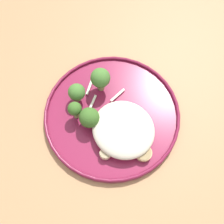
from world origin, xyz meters
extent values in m
plane|color=#2D2B28|center=(0.00, 0.00, 0.00)|extent=(6.00, 6.00, 0.00)
cube|color=#9E754C|center=(0.00, 0.00, 0.72)|extent=(1.40, 1.00, 0.04)
cylinder|color=maroon|center=(0.02, -0.04, 0.74)|extent=(0.29, 0.29, 0.01)
torus|color=maroon|center=(0.02, -0.04, 0.75)|extent=(0.29, 0.29, 0.01)
ellipsoid|color=beige|center=(0.06, -0.05, 0.77)|extent=(0.13, 0.12, 0.04)
cylinder|color=#E5C689|center=(0.02, -0.05, 0.76)|extent=(0.02, 0.02, 0.01)
cylinder|color=#958159|center=(0.02, -0.05, 0.77)|extent=(0.02, 0.02, 0.00)
cylinder|color=#DBB77A|center=(0.12, -0.05, 0.76)|extent=(0.03, 0.03, 0.01)
cylinder|color=#8E774F|center=(0.12, -0.05, 0.77)|extent=(0.03, 0.03, 0.00)
cylinder|color=beige|center=(0.08, -0.06, 0.76)|extent=(0.03, 0.03, 0.01)
cylinder|color=#988766|center=(0.08, -0.06, 0.77)|extent=(0.03, 0.03, 0.00)
cylinder|color=#DBB77A|center=(0.05, -0.05, 0.76)|extent=(0.03, 0.03, 0.01)
cylinder|color=#8E774F|center=(0.05, -0.05, 0.76)|extent=(0.03, 0.03, 0.00)
cylinder|color=#E5C689|center=(0.09, -0.03, 0.76)|extent=(0.03, 0.03, 0.01)
cylinder|color=#958159|center=(0.09, -0.03, 0.77)|extent=(0.03, 0.03, 0.00)
cylinder|color=beige|center=(0.07, -0.11, 0.76)|extent=(0.02, 0.02, 0.01)
cylinder|color=#988766|center=(0.07, -0.11, 0.77)|extent=(0.02, 0.02, 0.00)
cylinder|color=#7A994C|center=(0.00, -0.09, 0.76)|extent=(0.02, 0.02, 0.02)
sphere|color=#386023|center=(0.00, -0.09, 0.78)|extent=(0.04, 0.04, 0.04)
cylinder|color=#89A356|center=(-0.05, -0.01, 0.76)|extent=(0.02, 0.02, 0.03)
sphere|color=#42702D|center=(-0.05, -0.01, 0.79)|extent=(0.04, 0.04, 0.04)
cylinder|color=#7A994C|center=(-0.03, -0.10, 0.76)|extent=(0.02, 0.02, 0.03)
sphere|color=#386023|center=(-0.03, -0.10, 0.79)|extent=(0.03, 0.03, 0.03)
cylinder|color=#89A356|center=(-0.06, -0.07, 0.76)|extent=(0.02, 0.02, 0.02)
sphere|color=#42702D|center=(-0.06, -0.07, 0.78)|extent=(0.04, 0.04, 0.04)
cube|color=silver|center=(-0.07, -0.03, 0.75)|extent=(0.03, 0.04, 0.00)
cube|color=silver|center=(-0.03, -0.05, 0.75)|extent=(0.02, 0.04, 0.00)
cube|color=silver|center=(-0.01, 0.00, 0.75)|extent=(0.01, 0.04, 0.00)
camera|label=1|loc=(0.19, -0.20, 1.29)|focal=44.01mm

